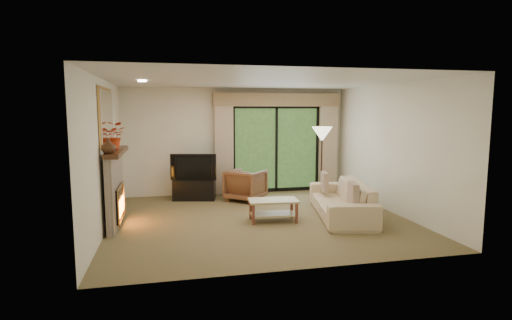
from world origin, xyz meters
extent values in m
plane|color=brown|center=(0.00, 0.00, 0.00)|extent=(5.50, 5.50, 0.00)
plane|color=silver|center=(0.00, 0.00, 2.60)|extent=(5.50, 5.50, 0.00)
plane|color=white|center=(0.00, 2.50, 1.30)|extent=(5.00, 0.00, 5.00)
plane|color=white|center=(0.00, -2.50, 1.30)|extent=(5.00, 0.00, 5.00)
plane|color=white|center=(-2.75, 0.00, 1.30)|extent=(0.00, 5.00, 5.00)
plane|color=white|center=(2.75, 0.00, 1.30)|extent=(0.00, 5.00, 5.00)
cube|color=tan|center=(-0.35, 2.34, 1.20)|extent=(0.45, 0.18, 2.35)
cube|color=tan|center=(2.35, 2.34, 1.20)|extent=(0.45, 0.18, 2.35)
cube|color=#9A7B56|center=(1.00, 2.36, 2.32)|extent=(3.20, 0.24, 0.32)
cube|color=black|center=(-1.10, 1.95, 0.24)|extent=(1.03, 0.63, 0.48)
imported|color=black|center=(-1.10, 1.95, 0.78)|extent=(1.05, 0.36, 0.60)
imported|color=brown|center=(0.05, 1.62, 0.36)|extent=(1.10, 1.10, 0.72)
imported|color=beige|center=(1.61, -0.15, 0.34)|extent=(1.37, 2.45, 0.67)
cube|color=brown|center=(1.53, -0.81, 0.57)|extent=(0.20, 0.44, 0.42)
cube|color=brown|center=(1.53, 0.52, 0.57)|extent=(0.19, 0.41, 0.40)
imported|color=#3F2414|center=(-2.61, -0.48, 1.50)|extent=(0.27, 0.27, 0.25)
imported|color=red|center=(-2.61, 0.18, 1.62)|extent=(0.51, 0.46, 0.50)
camera|label=1|loc=(-1.67, -7.25, 2.07)|focal=28.00mm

